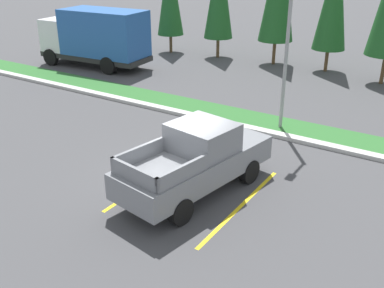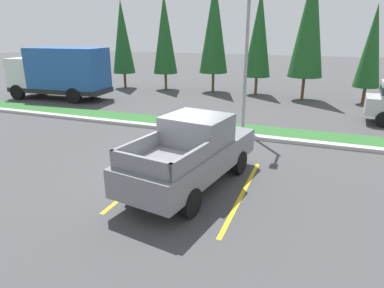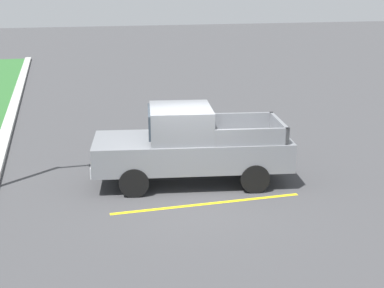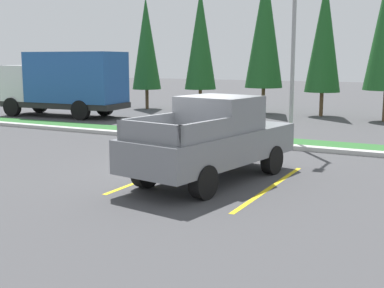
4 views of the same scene
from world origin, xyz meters
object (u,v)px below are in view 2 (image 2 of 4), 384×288
at_px(cypress_tree_leftmost, 122,37).
at_px(cypress_tree_center, 214,26).
at_px(cypress_tree_rightmost, 310,21).
at_px(cypress_tree_far_right, 372,47).
at_px(pickup_truck_main, 193,152).
at_px(cypress_tree_left_inner, 165,34).
at_px(street_light, 246,47).
at_px(cargo_truck_distant, 60,72).
at_px(cypress_tree_right_inner, 259,34).

bearing_deg(cypress_tree_leftmost, cypress_tree_center, 5.77).
relative_size(cypress_tree_rightmost, cypress_tree_far_right, 1.42).
bearing_deg(pickup_truck_main, cypress_tree_far_right, 68.40).
relative_size(cypress_tree_center, cypress_tree_far_right, 1.35).
xyz_separation_m(cypress_tree_leftmost, cypress_tree_rightmost, (13.89, -0.12, 1.06)).
xyz_separation_m(cypress_tree_leftmost, cypress_tree_left_inner, (3.47, 0.44, 0.22)).
height_order(pickup_truck_main, street_light, street_light).
distance_m(cargo_truck_distant, cypress_tree_center, 11.22).
bearing_deg(cypress_tree_leftmost, street_light, -37.83).
relative_size(cargo_truck_distant, cypress_tree_left_inner, 0.98).
bearing_deg(cypress_tree_left_inner, cypress_tree_rightmost, -3.07).
relative_size(street_light, cypress_tree_far_right, 1.07).
bearing_deg(cypress_tree_leftmost, cypress_tree_left_inner, 7.30).
bearing_deg(pickup_truck_main, cypress_tree_center, 105.42).
relative_size(pickup_truck_main, cypress_tree_right_inner, 0.76).
xyz_separation_m(pickup_truck_main, cypress_tree_right_inner, (-1.12, 15.97, 3.21)).
xyz_separation_m(street_light, cypress_tree_left_inner, (-8.36, 9.63, 0.43)).
height_order(street_light, cypress_tree_far_right, street_light).
relative_size(cargo_truck_distant, cypress_tree_center, 0.86).
height_order(cypress_tree_leftmost, cypress_tree_center, cypress_tree_center).
relative_size(pickup_truck_main, cypress_tree_left_inner, 0.77).
bearing_deg(cypress_tree_rightmost, pickup_truck_main, -98.36).
distance_m(cypress_tree_left_inner, cypress_tree_far_right, 14.18).
distance_m(pickup_truck_main, cypress_tree_leftmost, 19.36).
bearing_deg(cypress_tree_rightmost, cypress_tree_leftmost, 179.53).
xyz_separation_m(street_light, cypress_tree_far_right, (5.79, 9.01, -0.24)).
xyz_separation_m(cargo_truck_distant, cypress_tree_right_inner, (12.01, 6.46, 2.41)).
bearing_deg(cypress_tree_rightmost, cypress_tree_left_inner, 176.93).
distance_m(cypress_tree_right_inner, cypress_tree_far_right, 7.16).
bearing_deg(street_light, pickup_truck_main, -91.37).
relative_size(street_light, cypress_tree_right_inner, 0.89).
bearing_deg(cypress_tree_far_right, cargo_truck_distant, -163.97).
bearing_deg(street_light, cypress_tree_left_inner, 130.97).
relative_size(pickup_truck_main, cypress_tree_rightmost, 0.64).
bearing_deg(cypress_tree_left_inner, cypress_tree_leftmost, -172.70).
bearing_deg(cargo_truck_distant, street_light, -14.89).
height_order(cargo_truck_distant, cypress_tree_left_inner, cypress_tree_left_inner).
relative_size(street_light, cypress_tree_center, 0.80).
bearing_deg(cypress_tree_far_right, cypress_tree_rightmost, 179.08).
relative_size(street_light, cypress_tree_left_inner, 0.90).
relative_size(cypress_tree_leftmost, cypress_tree_far_right, 1.13).
bearing_deg(cypress_tree_right_inner, cypress_tree_rightmost, -15.49).
bearing_deg(cypress_tree_leftmost, pickup_truck_main, -52.38).
xyz_separation_m(cypress_tree_center, cypress_tree_right_inner, (3.27, 0.07, -0.51)).
xyz_separation_m(cypress_tree_leftmost, cypress_tree_center, (7.30, 0.74, 0.79)).
xyz_separation_m(pickup_truck_main, cypress_tree_far_right, (5.93, 14.99, 2.49)).
xyz_separation_m(cypress_tree_right_inner, cypress_tree_rightmost, (3.33, -0.92, 0.78)).
xyz_separation_m(cypress_tree_rightmost, cypress_tree_far_right, (3.72, -0.06, -1.51)).
distance_m(pickup_truck_main, cargo_truck_distant, 16.23).
xyz_separation_m(cargo_truck_distant, cypress_tree_left_inner, (4.91, 6.10, 2.35)).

